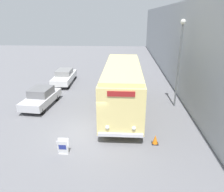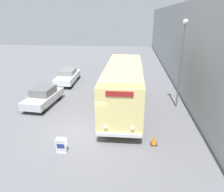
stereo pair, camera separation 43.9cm
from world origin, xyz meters
The scene contains 8 objects.
ground_plane centered at (0.00, 0.00, 0.00)m, with size 80.00×80.00×0.00m, color slate.
building_wall_right centered at (7.06, 10.00, 3.91)m, with size 0.30×60.00×7.83m.
vintage_bus centered at (1.98, 3.50, 1.94)m, with size 2.59×9.27×3.45m.
sign_board centered at (-0.92, -2.12, 0.41)m, with size 0.55×0.32×0.84m.
streetlamp centered at (6.09, 4.66, 4.19)m, with size 0.36×0.36×6.48m.
parked_car_near centered at (-4.30, 4.04, 0.73)m, with size 2.09×4.25×1.45m.
parked_car_mid centered at (-4.11, 10.12, 0.75)m, with size 1.84×4.76×1.44m.
traffic_cone centered at (3.90, -0.90, 0.26)m, with size 0.36×0.36×0.54m.
Camera 1 is at (2.15, -11.47, 6.69)m, focal length 35.00 mm.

